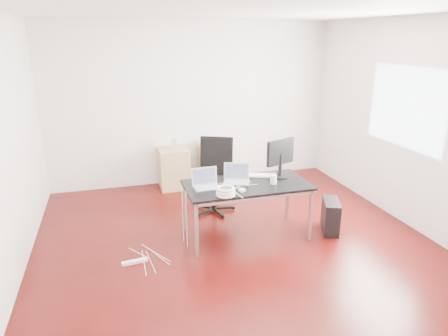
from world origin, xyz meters
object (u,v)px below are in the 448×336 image
object	(u,v)px
desk	(247,188)
office_chair	(215,171)
pc_tower	(330,216)
filing_cabinet_left	(174,168)
filing_cabinet_right	(214,165)

from	to	relation	value
desk	office_chair	distance (m)	0.96
office_chair	desk	bearing A→B (deg)	-54.34
desk	pc_tower	world-z (taller)	desk
office_chair	filing_cabinet_left	xyz separation A→B (m)	(-0.44, 1.09, -0.26)
filing_cabinet_left	pc_tower	world-z (taller)	filing_cabinet_left
filing_cabinet_left	filing_cabinet_right	distance (m)	0.72
filing_cabinet_right	pc_tower	size ratio (longest dim) A/B	1.56
filing_cabinet_left	filing_cabinet_right	bearing A→B (deg)	0.00
office_chair	filing_cabinet_left	bearing A→B (deg)	137.01
office_chair	filing_cabinet_left	world-z (taller)	office_chair
filing_cabinet_left	pc_tower	bearing A→B (deg)	-51.91
desk	filing_cabinet_left	world-z (taller)	desk
pc_tower	office_chair	bearing A→B (deg)	161.77
filing_cabinet_left	filing_cabinet_right	world-z (taller)	same
desk	filing_cabinet_right	xyz separation A→B (m)	(0.09, 2.04, -0.33)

